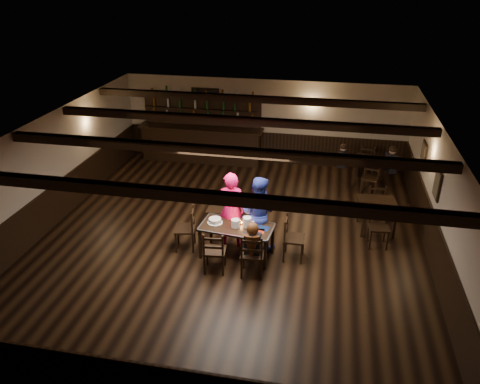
% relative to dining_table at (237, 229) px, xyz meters
% --- Properties ---
extents(ground, '(10.00, 10.00, 0.00)m').
position_rel_dining_table_xyz_m(ground, '(-0.27, 0.69, -0.67)').
color(ground, black).
rests_on(ground, ground).
extents(room_shell, '(9.02, 10.02, 2.71)m').
position_rel_dining_table_xyz_m(room_shell, '(-0.27, 0.73, 1.07)').
color(room_shell, '#BEB39D').
rests_on(room_shell, ground).
extents(dining_table, '(1.66, 0.96, 0.75)m').
position_rel_dining_table_xyz_m(dining_table, '(0.00, 0.00, 0.00)').
color(dining_table, black).
rests_on(dining_table, ground).
extents(chair_near_left, '(0.49, 0.47, 0.97)m').
position_rel_dining_table_xyz_m(chair_near_left, '(-0.33, -0.72, -0.11)').
color(chair_near_left, black).
rests_on(chair_near_left, ground).
extents(chair_near_right, '(0.50, 0.48, 1.01)m').
position_rel_dining_table_xyz_m(chair_near_right, '(0.46, -0.71, -0.08)').
color(chair_near_right, black).
rests_on(chair_near_right, ground).
extents(chair_end_left, '(0.53, 0.55, 1.01)m').
position_rel_dining_table_xyz_m(chair_end_left, '(-1.13, 0.10, -0.08)').
color(chair_end_left, black).
rests_on(chair_end_left, ground).
extents(chair_end_right, '(0.45, 0.48, 1.01)m').
position_rel_dining_table_xyz_m(chair_end_right, '(1.16, 0.15, -0.08)').
color(chair_end_right, black).
rests_on(chair_end_right, ground).
extents(chair_far_pushed, '(0.44, 0.42, 0.93)m').
position_rel_dining_table_xyz_m(chair_far_pushed, '(-0.76, 1.25, -0.13)').
color(chair_far_pushed, black).
rests_on(chair_far_pushed, ground).
extents(woman_pink, '(0.73, 0.54, 1.82)m').
position_rel_dining_table_xyz_m(woman_pink, '(-0.22, 0.42, 0.24)').
color(woman_pink, '#FF1790').
rests_on(woman_pink, ground).
extents(man_blue, '(0.94, 0.78, 1.74)m').
position_rel_dining_table_xyz_m(man_blue, '(0.39, 0.48, 0.20)').
color(man_blue, navy).
rests_on(man_blue, ground).
extents(seated_person, '(0.33, 0.50, 0.81)m').
position_rel_dining_table_xyz_m(seated_person, '(0.46, -0.64, 0.15)').
color(seated_person, black).
rests_on(seated_person, ground).
extents(cake, '(0.34, 0.34, 0.11)m').
position_rel_dining_table_xyz_m(cake, '(-0.50, 0.06, 0.13)').
color(cake, white).
rests_on(cake, dining_table).
extents(plate_stack_a, '(0.19, 0.19, 0.17)m').
position_rel_dining_table_xyz_m(plate_stack_a, '(-0.02, -0.02, 0.17)').
color(plate_stack_a, white).
rests_on(plate_stack_a, dining_table).
extents(plate_stack_b, '(0.19, 0.19, 0.22)m').
position_rel_dining_table_xyz_m(plate_stack_b, '(0.22, 0.04, 0.19)').
color(plate_stack_b, white).
rests_on(plate_stack_b, dining_table).
extents(tea_light, '(0.04, 0.04, 0.06)m').
position_rel_dining_table_xyz_m(tea_light, '(0.08, 0.12, 0.10)').
color(tea_light, '#A5A8AD').
rests_on(tea_light, dining_table).
extents(salt_shaker, '(0.04, 0.04, 0.09)m').
position_rel_dining_table_xyz_m(salt_shaker, '(0.28, -0.16, 0.13)').
color(salt_shaker, silver).
rests_on(salt_shaker, dining_table).
extents(pepper_shaker, '(0.03, 0.03, 0.09)m').
position_rel_dining_table_xyz_m(pepper_shaker, '(0.44, -0.17, 0.12)').
color(pepper_shaker, '#A5A8AD').
rests_on(pepper_shaker, dining_table).
extents(drink_glass, '(0.07, 0.07, 0.11)m').
position_rel_dining_table_xyz_m(drink_glass, '(0.34, 0.09, 0.13)').
color(drink_glass, silver).
rests_on(drink_glass, dining_table).
extents(menu_red, '(0.34, 0.25, 0.00)m').
position_rel_dining_table_xyz_m(menu_red, '(0.46, -0.12, 0.08)').
color(menu_red, maroon).
rests_on(menu_red, dining_table).
extents(menu_blue, '(0.36, 0.28, 0.00)m').
position_rel_dining_table_xyz_m(menu_blue, '(0.55, 0.03, 0.08)').
color(menu_blue, '#0D1B42').
rests_on(menu_blue, dining_table).
extents(bar_counter, '(4.06, 0.70, 2.20)m').
position_rel_dining_table_xyz_m(bar_counter, '(-2.28, 5.40, 0.05)').
color(bar_counter, black).
rests_on(bar_counter, ground).
extents(back_table_a, '(0.98, 0.98, 0.75)m').
position_rel_dining_table_xyz_m(back_table_a, '(3.10, 1.76, -0.02)').
color(back_table_a, black).
rests_on(back_table_a, ground).
extents(back_table_b, '(1.06, 1.06, 0.75)m').
position_rel_dining_table_xyz_m(back_table_b, '(3.04, 4.54, -0.02)').
color(back_table_b, black).
rests_on(back_table_b, ground).
extents(bg_patron_left, '(0.23, 0.35, 0.70)m').
position_rel_dining_table_xyz_m(bg_patron_left, '(2.25, 4.58, 0.14)').
color(bg_patron_left, black).
rests_on(bg_patron_left, ground).
extents(bg_patron_right, '(0.34, 0.43, 0.78)m').
position_rel_dining_table_xyz_m(bg_patron_right, '(3.63, 4.44, 0.18)').
color(bg_patron_right, black).
rests_on(bg_patron_right, ground).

